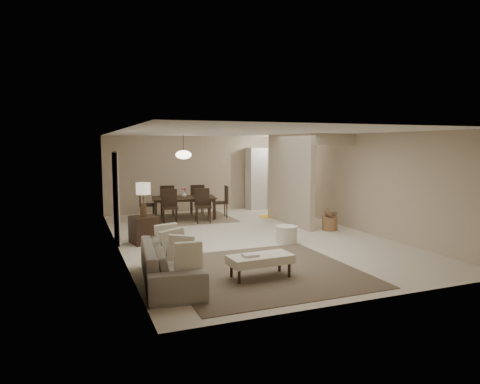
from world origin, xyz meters
name	(u,v)px	position (x,y,z in m)	size (l,w,h in m)	color
floor	(247,237)	(0.00, 0.00, 0.00)	(9.00, 9.00, 0.00)	beige
ceiling	(247,133)	(0.00, 0.00, 2.50)	(9.00, 9.00, 0.00)	white
back_wall	(196,174)	(0.00, 4.50, 1.25)	(6.00, 6.00, 0.00)	#C0AB91
left_wall	(117,191)	(-3.00, 0.00, 1.25)	(9.00, 9.00, 0.00)	#C0AB91
right_wall	(352,182)	(3.00, 0.00, 1.25)	(9.00, 9.00, 0.00)	#C0AB91
partition	(290,179)	(1.80, 1.25, 1.25)	(0.15, 2.50, 2.50)	#C0AB91
doorway	(116,198)	(-2.97, 0.60, 1.02)	(0.04, 0.90, 2.04)	black
pantry_cabinet	(264,178)	(2.35, 4.15, 1.05)	(1.20, 0.55, 2.10)	silver
flush_light	(275,137)	(2.30, 3.20, 2.46)	(0.44, 0.44, 0.05)	white
living_rug	(264,271)	(-0.80, -2.68, 0.01)	(3.20, 3.20, 0.01)	brown
sofa	(170,263)	(-2.45, -2.68, 0.32)	(0.85, 2.17, 0.63)	gray
ottoman_bench	(260,260)	(-1.00, -2.98, 0.31)	(1.11, 0.56, 0.39)	silver
side_table	(144,230)	(-2.40, 0.29, 0.31)	(0.56, 0.56, 0.61)	black
table_lamp	(143,192)	(-2.40, 0.29, 1.18)	(0.32, 0.32, 0.76)	#4D3621
round_pouf	(287,235)	(0.60, -0.89, 0.19)	(0.50, 0.50, 0.39)	silver
wicker_basket	(330,224)	(2.33, 0.00, 0.17)	(0.40, 0.40, 0.34)	brown
dining_rug	(184,219)	(-0.79, 3.01, 0.01)	(2.80, 2.10, 0.01)	#806A4F
dining_table	(184,208)	(-0.79, 3.01, 0.33)	(1.87, 1.04, 0.66)	black
dining_chairs	(184,203)	(-0.79, 3.01, 0.49)	(2.64, 2.07, 0.97)	black
vase	(184,195)	(-0.79, 3.01, 0.74)	(0.16, 0.16, 0.16)	white
yellow_mat	(275,216)	(1.94, 2.45, 0.01)	(0.94, 0.57, 0.01)	yellow
pendant_light	(183,155)	(-0.79, 3.01, 1.92)	(0.46, 0.46, 0.71)	#4D3621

